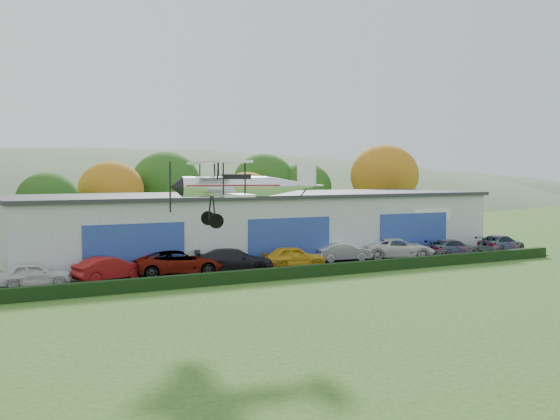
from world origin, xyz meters
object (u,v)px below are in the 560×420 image
car_5 (343,252)px  car_6 (399,248)px  car_4 (294,257)px  car_7 (453,248)px  hangar (255,225)px  biplane (238,184)px  car_1 (110,268)px  car_2 (179,263)px  car_3 (235,260)px  car_8 (501,244)px  car_0 (34,274)px

car_5 → car_6: 5.12m
car_4 → car_7: size_ratio=0.99×
car_7 → hangar: bearing=64.7°
biplane → car_1: bearing=109.6°
car_1 → car_2: 4.70m
car_2 → hangar: bearing=-45.6°
car_1 → car_4: size_ratio=1.01×
car_2 → car_3: (4.01, -0.38, -0.02)m
car_3 → car_7: 19.87m
car_3 → car_7: (19.86, -0.52, -0.12)m
hangar → car_6: hangar is taller
car_5 → car_6: (5.08, -0.63, 0.06)m
car_5 → car_8: (15.56, -1.59, 0.00)m
car_0 → car_7: bearing=-84.9°
car_0 → car_2: size_ratio=0.74×
car_5 → car_6: bearing=-88.7°
car_4 → car_2: bearing=96.3°
car_1 → car_5: (18.59, 0.73, -0.04)m
hangar → car_7: (14.60, -7.96, -1.92)m
car_3 → car_4: (4.68, -0.20, -0.01)m
car_0 → car_5: car_0 is taller
car_7 → biplane: (-26.36, -14.20, 5.79)m
car_3 → car_2: bearing=107.9°
car_0 → car_4: car_4 is taller
car_7 → biplane: 30.50m
biplane → car_8: bearing=35.3°
hangar → car_1: bearing=-153.2°
car_4 → biplane: size_ratio=0.58×
car_7 → car_0: bearing=92.0°
car_1 → car_6: size_ratio=0.82×
car_4 → car_7: (15.19, -0.32, -0.11)m
car_1 → car_2: size_ratio=0.79×
car_6 → car_8: car_6 is taller
hangar → car_6: (9.70, -6.96, -1.80)m
car_0 → car_8: 38.85m
car_4 → car_8: size_ratio=0.91×
car_4 → car_8: 20.76m
car_5 → car_1: bearing=100.5°
car_1 → biplane: size_ratio=0.59×
car_4 → car_6: size_ratio=0.81×
hangar → car_1: 15.77m
car_2 → car_8: car_2 is taller
car_5 → car_4: bearing=112.4°
car_2 → car_8: bearing=-84.6°
car_0 → biplane: size_ratio=0.55×
car_1 → car_8: bearing=-106.4°
car_5 → car_8: car_8 is taller
car_1 → car_4: car_4 is taller
car_0 → car_2: car_2 is taller
car_2 → biplane: 16.31m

